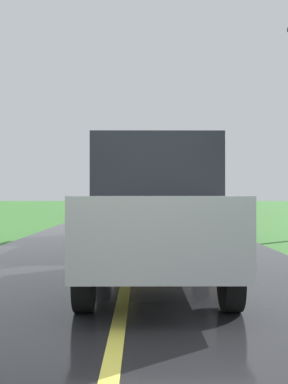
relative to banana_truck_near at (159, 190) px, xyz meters
name	(u,v)px	position (x,y,z in m)	size (l,w,h in m)	color
ground_plane	(118,337)	(-0.75, -9.53, -1.47)	(200.00, 200.00, 0.00)	#3D7A33
road_surface	(118,333)	(-0.75, -9.53, -1.43)	(6.40, 120.00, 0.08)	#232326
centre_line	(118,328)	(-0.75, -9.53, -1.38)	(0.14, 108.00, 0.01)	#E0D64C
banana_truck_near	(159,190)	(0.00, 0.00, 0.00)	(2.38, 5.82, 2.80)	#2D2D30
banana_truck_far	(145,193)	(-0.28, 14.64, 0.00)	(2.38, 5.81, 2.80)	#2D2D30
following_car	(154,213)	(-0.36, -7.68, -0.40)	(1.74, 4.10, 1.92)	#B7BABF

